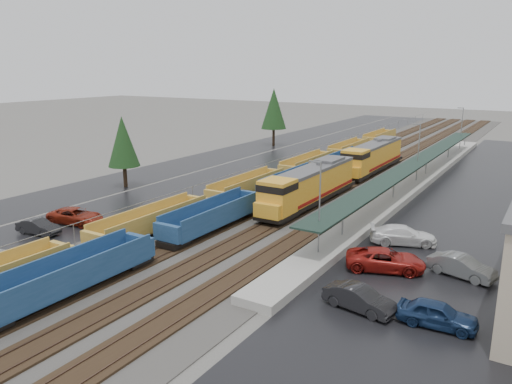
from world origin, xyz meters
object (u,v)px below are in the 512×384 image
well_string_blue (214,218)px  parked_car_east_c (403,235)px  parked_car_east_a (359,299)px  parked_car_east_b (385,260)px  parked_car_east_d (437,314)px  parked_car_west_b (38,227)px  parked_car_west_c (76,216)px  parked_car_east_e (462,267)px  well_string_yellow (248,187)px  locomotive_trail (372,157)px  locomotive_lead (308,186)px

well_string_blue → parked_car_east_c: well_string_blue is taller
parked_car_east_a → parked_car_east_b: size_ratio=0.79×
parked_car_east_b → parked_car_east_d: 8.48m
well_string_blue → parked_car_west_b: size_ratio=18.63×
parked_car_west_c → parked_car_east_b: (29.33, 4.54, 0.04)m
parked_car_east_a → parked_car_east_c: size_ratio=0.83×
parked_car_west_c → parked_car_east_e: 34.99m
parked_car_east_b → parked_car_east_e: 5.38m
well_string_yellow → parked_car_west_c: bearing=-116.2°
locomotive_trail → parked_car_east_c: 30.08m
well_string_yellow → parked_car_east_a: bearing=-43.7°
parked_car_east_b → parked_car_west_b: bearing=86.7°
well_string_yellow → parked_car_east_c: size_ratio=19.94×
parked_car_west_c → parked_car_east_e: size_ratio=1.16×
parked_car_west_c → parked_car_east_d: bearing=-104.4°
parked_car_west_b → parked_car_east_e: 36.18m
well_string_blue → parked_car_east_a: size_ratio=17.00×
well_string_blue → well_string_yellow: bearing=108.3°
locomotive_trail → well_string_yellow: locomotive_trail is taller
parked_car_east_c → well_string_blue: bearing=85.2°
locomotive_trail → parked_car_west_b: bearing=-111.9°
locomotive_lead → parked_car_east_a: (13.21, -19.93, -1.61)m
locomotive_lead → parked_car_west_b: (-16.99, -21.26, -1.68)m
parked_car_west_b → parked_car_west_c: size_ratio=0.77×
parked_car_east_a → parked_car_east_e: size_ratio=0.97×
locomotive_lead → parked_car_west_b: 27.26m
parked_car_east_c → locomotive_trail: bearing=0.9°
locomotive_trail → parked_car_east_a: (13.21, -40.93, -1.61)m
locomotive_trail → well_string_yellow: (-8.00, -20.70, -1.25)m
parked_car_west_b → parked_car_west_c: parked_car_west_c is taller
parked_car_east_d → parked_car_east_c: bearing=20.3°
parked_car_east_a → parked_car_east_b: bearing=14.8°
well_string_yellow → parked_car_east_d: size_ratio=24.29×
well_string_blue → parked_car_east_d: well_string_blue is taller
parked_car_east_b → parked_car_east_a: bearing=165.4°
well_string_yellow → parked_car_east_e: size_ratio=23.36×
locomotive_lead → parked_car_east_a: size_ratio=4.23×
parked_car_east_a → parked_car_east_d: parked_car_east_d is taller
well_string_blue → parked_car_east_d: 23.17m
parked_car_east_b → parked_car_east_d: bearing=-161.3°
locomotive_trail → parked_car_east_e: 36.74m
locomotive_lead → well_string_blue: locomotive_lead is taller
parked_car_west_c → well_string_yellow: bearing=-37.0°
well_string_yellow → well_string_blue: (4.00, -12.10, 0.07)m
locomotive_lead → parked_car_east_a: locomotive_lead is taller
well_string_yellow → parked_car_west_b: bearing=-112.6°
locomotive_trail → well_string_blue: locomotive_trail is taller
parked_car_east_c → parked_car_west_c: bearing=87.6°
parked_car_east_b → parked_car_east_e: size_ratio=1.23×
parked_car_east_c → parked_car_east_d: parked_car_east_c is taller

